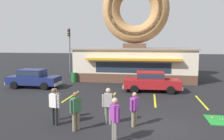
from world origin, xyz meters
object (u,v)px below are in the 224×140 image
(pedestrian_clipboard_woman, at_px, (54,105))
(traffic_light_pole, at_px, (69,45))
(car_red, at_px, (151,81))
(pedestrian_crossing_woman, at_px, (76,109))
(pedestrian_beanie_man, at_px, (55,103))
(car_navy, at_px, (33,78))
(golf_ball, at_px, (222,119))
(pedestrian_hooded_kid, at_px, (115,118))
(pedestrian_blue_sweater_man, at_px, (134,108))
(trash_bin, at_px, (74,77))
(pedestrian_leather_jacket_man, at_px, (108,104))

(pedestrian_clipboard_woman, height_order, traffic_light_pole, traffic_light_pole)
(car_red, relative_size, traffic_light_pole, 0.80)
(pedestrian_clipboard_woman, height_order, pedestrian_crossing_woman, pedestrian_clipboard_woman)
(traffic_light_pole, bearing_deg, pedestrian_beanie_man, -71.75)
(car_navy, bearing_deg, golf_ball, -24.08)
(pedestrian_beanie_man, bearing_deg, car_navy, 125.78)
(golf_ball, relative_size, pedestrian_clipboard_woman, 0.02)
(car_navy, distance_m, traffic_light_pole, 9.81)
(car_navy, bearing_deg, pedestrian_beanie_man, -54.22)
(pedestrian_hooded_kid, xyz_separation_m, pedestrian_beanie_man, (-3.29, 1.93, -0.09))
(pedestrian_blue_sweater_man, relative_size, pedestrian_clipboard_woman, 0.91)
(car_navy, distance_m, pedestrian_clipboard_woman, 9.91)
(pedestrian_blue_sweater_man, height_order, pedestrian_beanie_man, pedestrian_beanie_man)
(car_red, distance_m, pedestrian_blue_sweater_man, 7.77)
(pedestrian_beanie_man, bearing_deg, trash_bin, 104.78)
(car_navy, distance_m, trash_bin, 4.15)
(pedestrian_leather_jacket_man, distance_m, pedestrian_beanie_man, 2.69)
(golf_ball, xyz_separation_m, pedestrian_clipboard_woman, (-7.98, -2.05, 0.93))
(golf_ball, distance_m, pedestrian_blue_sweater_man, 4.65)
(pedestrian_beanie_man, relative_size, trash_bin, 1.66)
(pedestrian_crossing_woman, bearing_deg, pedestrian_leather_jacket_man, 37.83)
(pedestrian_blue_sweater_man, bearing_deg, traffic_light_pole, 119.13)
(car_navy, relative_size, pedestrian_hooded_kid, 2.61)
(traffic_light_pole, bearing_deg, pedestrian_crossing_woman, -68.71)
(golf_ball, xyz_separation_m, pedestrian_blue_sweater_man, (-4.31, -1.55, 0.83))
(golf_ball, height_order, car_red, car_red)
(car_red, height_order, traffic_light_pole, traffic_light_pole)
(car_red, height_order, pedestrian_crossing_woman, pedestrian_crossing_woman)
(car_red, distance_m, pedestrian_beanie_man, 8.95)
(golf_ball, bearing_deg, pedestrian_beanie_man, -170.24)
(pedestrian_hooded_kid, relative_size, pedestrian_beanie_man, 1.08)
(traffic_light_pole, bearing_deg, car_navy, -89.02)
(traffic_light_pole, bearing_deg, pedestrian_hooded_kid, -64.79)
(trash_bin, bearing_deg, traffic_light_pole, 114.00)
(pedestrian_clipboard_woman, bearing_deg, trash_bin, 105.12)
(car_navy, bearing_deg, pedestrian_crossing_woman, -51.44)
(pedestrian_crossing_woman, distance_m, trash_bin, 12.57)
(pedestrian_blue_sweater_man, bearing_deg, pedestrian_clipboard_woman, -172.19)
(pedestrian_blue_sweater_man, height_order, pedestrian_hooded_kid, pedestrian_hooded_kid)
(car_navy, bearing_deg, pedestrian_hooded_kid, -47.33)
(pedestrian_crossing_woman, relative_size, traffic_light_pole, 0.30)
(pedestrian_blue_sweater_man, distance_m, traffic_light_pole, 19.69)
(golf_ball, height_order, pedestrian_clipboard_woman, pedestrian_clipboard_woman)
(golf_ball, relative_size, pedestrian_crossing_woman, 0.02)
(pedestrian_beanie_man, bearing_deg, golf_ball, 9.76)
(golf_ball, xyz_separation_m, trash_bin, (-11.06, 9.33, 0.45))
(pedestrian_hooded_kid, bearing_deg, pedestrian_beanie_man, 149.56)
(car_navy, distance_m, pedestrian_blue_sweater_man, 12.06)
(pedestrian_leather_jacket_man, relative_size, pedestrian_beanie_man, 1.07)
(pedestrian_blue_sweater_man, xyz_separation_m, pedestrian_clipboard_woman, (-3.68, -0.50, 0.11))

